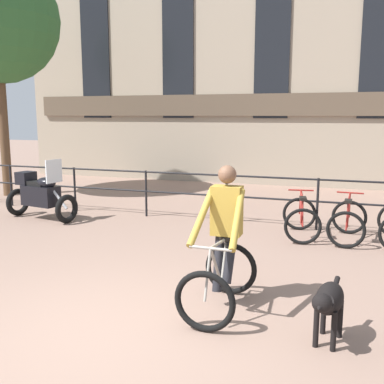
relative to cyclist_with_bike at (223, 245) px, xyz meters
name	(u,v)px	position (x,y,z in m)	size (l,w,h in m)	color
ground_plane	(103,331)	(-1.04, -1.04, -0.76)	(60.00, 60.00, 0.00)	#8E7060
canal_railing	(226,190)	(-1.04, 4.16, -0.05)	(15.05, 0.05, 1.05)	black
building_facade	(273,60)	(-1.04, 9.95, 3.25)	(18.00, 0.72, 8.05)	gray
cyclist_with_bike	(223,245)	(0.00, 0.00, 0.00)	(0.69, 1.18, 1.70)	black
dog	(328,301)	(1.24, -0.54, -0.30)	(0.34, 0.88, 0.65)	black
parked_motorcycle	(40,194)	(-5.01, 3.16, -0.20)	(1.74, 0.91, 1.35)	black
parked_bicycle_near_lamp	(301,218)	(0.59, 3.51, -0.41)	(0.82, 1.20, 0.86)	black
parked_bicycle_mid_left	(348,222)	(1.42, 3.51, -0.41)	(0.72, 1.14, 0.86)	black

